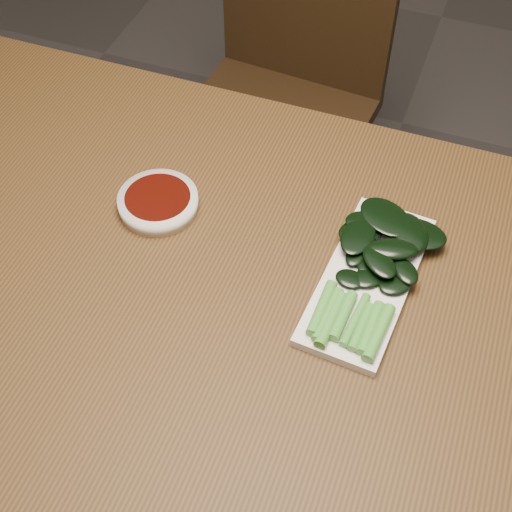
% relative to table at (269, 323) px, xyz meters
% --- Properties ---
extents(ground, '(6.00, 6.00, 0.00)m').
position_rel_table_xyz_m(ground, '(0.00, 0.00, -0.68)').
color(ground, '#323030').
rests_on(ground, ground).
extents(table, '(1.40, 0.80, 0.75)m').
position_rel_table_xyz_m(table, '(0.00, 0.00, 0.00)').
color(table, '#402A12').
rests_on(table, ground).
extents(chair_far, '(0.45, 0.45, 0.89)m').
position_rel_table_xyz_m(chair_far, '(-0.23, 0.76, -0.19)').
color(chair_far, black).
rests_on(chair_far, ground).
extents(sauce_bowl, '(0.12, 0.12, 0.03)m').
position_rel_table_xyz_m(sauce_bowl, '(-0.21, 0.10, 0.08)').
color(sauce_bowl, silver).
rests_on(sauce_bowl, table).
extents(serving_plate, '(0.14, 0.29, 0.01)m').
position_rel_table_xyz_m(serving_plate, '(0.12, 0.07, 0.08)').
color(serving_plate, silver).
rests_on(serving_plate, table).
extents(gai_lan, '(0.16, 0.29, 0.03)m').
position_rel_table_xyz_m(gai_lan, '(0.13, 0.09, 0.10)').
color(gai_lan, '#469533').
rests_on(gai_lan, serving_plate).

